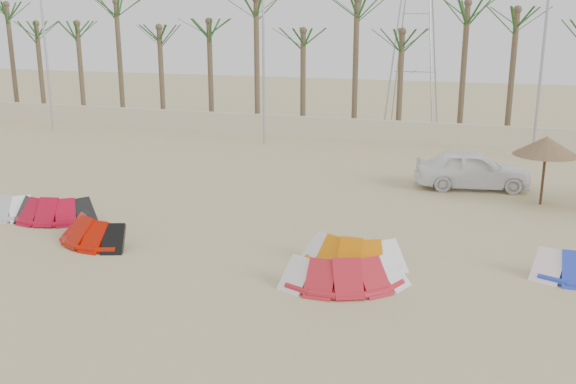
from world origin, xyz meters
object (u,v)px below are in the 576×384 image
(kite_red_left, at_px, (58,207))
(parasol_left, at_px, (546,146))
(kite_red_mid, at_px, (97,227))
(car, at_px, (472,169))
(kite_red_right, at_px, (348,268))
(kite_orange, at_px, (355,248))

(kite_red_left, height_order, parasol_left, parasol_left)
(kite_red_left, bearing_deg, parasol_left, 24.06)
(kite_red_mid, height_order, car, car)
(kite_red_mid, distance_m, car, 14.90)
(kite_red_mid, distance_m, kite_red_right, 8.24)
(kite_red_left, bearing_deg, kite_red_mid, -29.51)
(kite_red_mid, height_order, kite_red_right, same)
(kite_orange, height_order, parasol_left, parasol_left)
(kite_red_left, bearing_deg, car, 33.31)
(kite_red_right, xyz_separation_m, parasol_left, (5.18, 9.46, 1.80))
(kite_red_left, height_order, kite_red_mid, same)
(kite_orange, bearing_deg, car, 74.09)
(kite_red_mid, bearing_deg, kite_red_left, 150.49)
(kite_red_left, height_order, kite_orange, same)
(parasol_left, bearing_deg, kite_red_right, -118.69)
(kite_red_right, bearing_deg, kite_orange, 95.26)
(kite_red_right, bearing_deg, car, 76.86)
(car, bearing_deg, kite_red_right, 156.26)
(kite_red_left, xyz_separation_m, parasol_left, (15.97, 7.13, 1.80))
(kite_red_mid, distance_m, parasol_left, 16.00)
(kite_red_mid, relative_size, parasol_left, 1.29)
(kite_red_mid, height_order, parasol_left, parasol_left)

